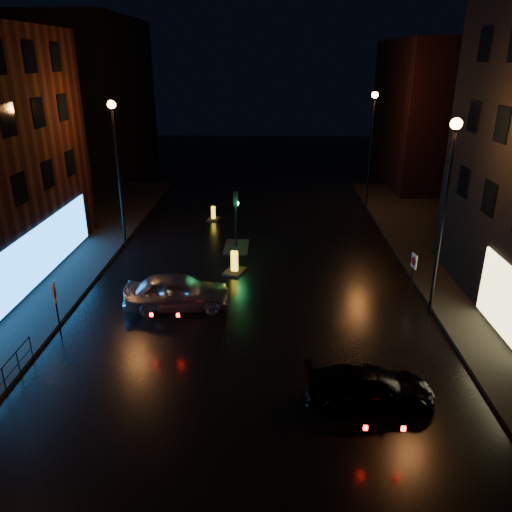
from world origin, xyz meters
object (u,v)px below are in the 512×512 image
object	(u,v)px
traffic_signal	(236,240)
bollard_far	(214,217)
road_sign_right	(414,265)
dark_sedan	(369,387)
silver_hatchback	(178,292)
road_sign_left	(55,297)
bollard_near	(235,268)

from	to	relation	value
traffic_signal	bollard_far	bearing A→B (deg)	109.56
road_sign_right	dark_sedan	bearing A→B (deg)	56.10
silver_hatchback	dark_sedan	xyz separation A→B (m)	(7.33, -6.44, -0.19)
traffic_signal	silver_hatchback	size ratio (longest dim) A/B	0.74
traffic_signal	bollard_far	size ratio (longest dim) A/B	2.92
dark_sedan	road_sign_right	bearing A→B (deg)	-24.40
silver_hatchback	road_sign_right	bearing A→B (deg)	-86.43
bollard_far	traffic_signal	bearing A→B (deg)	-61.50
bollard_far	road_sign_left	size ratio (longest dim) A/B	0.50
traffic_signal	bollard_far	world-z (taller)	traffic_signal
dark_sedan	road_sign_right	distance (m)	8.81
dark_sedan	road_sign_right	xyz separation A→B (m)	(3.43, 8.06, 0.94)
silver_hatchback	road_sign_left	world-z (taller)	road_sign_left
dark_sedan	bollard_far	xyz separation A→B (m)	(-7.19, 19.65, -0.40)
dark_sedan	traffic_signal	bearing A→B (deg)	18.95
silver_hatchback	bollard_near	distance (m)	4.65
traffic_signal	road_sign_left	xyz separation A→B (m)	(-6.39, -10.35, 1.27)
silver_hatchback	dark_sedan	bearing A→B (deg)	-136.32
road_sign_right	bollard_far	bearing A→B (deg)	-58.36
traffic_signal	dark_sedan	distance (m)	15.07
traffic_signal	road_sign_left	world-z (taller)	traffic_signal
bollard_near	bollard_far	distance (m)	9.41
dark_sedan	bollard_near	size ratio (longest dim) A/B	2.67
bollard_near	road_sign_left	world-z (taller)	road_sign_left
bollard_far	road_sign_right	distance (m)	15.78
bollard_far	road_sign_left	distance (m)	16.55
bollard_near	silver_hatchback	bearing A→B (deg)	-100.08
traffic_signal	bollard_far	distance (m)	5.86
silver_hatchback	road_sign_left	xyz separation A→B (m)	(-4.29, -2.66, 0.97)
bollard_far	road_sign_right	bearing A→B (deg)	-38.55
traffic_signal	road_sign_right	bearing A→B (deg)	-35.03
traffic_signal	silver_hatchback	bearing A→B (deg)	-105.24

